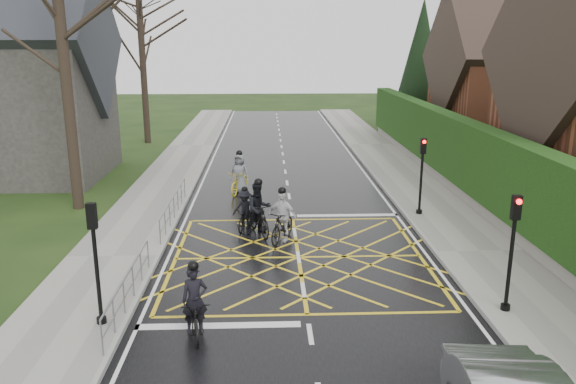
{
  "coord_description": "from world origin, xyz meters",
  "views": [
    {
      "loc": [
        -1.01,
        -17.14,
        6.83
      ],
      "look_at": [
        -0.21,
        3.44,
        1.3
      ],
      "focal_mm": 35.0,
      "sensor_mm": 36.0,
      "label": 1
    }
  ],
  "objects": [
    {
      "name": "tree_far",
      "position": [
        -9.3,
        22.0,
        7.19
      ],
      "size": [
        8.4,
        8.4,
        10.4
      ],
      "color": "black",
      "rests_on": "ground"
    },
    {
      "name": "railing_south",
      "position": [
        -4.65,
        -3.5,
        0.78
      ],
      "size": [
        0.05,
        5.04,
        1.03
      ],
      "color": "slate",
      "rests_on": "ground"
    },
    {
      "name": "cyclist_mid",
      "position": [
        -1.84,
        3.05,
        0.59
      ],
      "size": [
        1.06,
        1.76,
        1.62
      ],
      "rotation": [
        0.0,
        0.0,
        -0.23
      ],
      "color": "black",
      "rests_on": "ground"
    },
    {
      "name": "stone_wall",
      "position": [
        7.75,
        6.0,
        0.35
      ],
      "size": [
        0.5,
        38.0,
        0.7
      ],
      "primitive_type": "cube",
      "color": "slate",
      "rests_on": "ground"
    },
    {
      "name": "cyclist_lead",
      "position": [
        -2.27,
        8.16,
        0.7
      ],
      "size": [
        1.32,
        2.2,
        2.02
      ],
      "rotation": [
        0.0,
        0.0,
        -0.31
      ],
      "color": "#B2A015",
      "rests_on": "ground"
    },
    {
      "name": "railing_north",
      "position": [
        -4.65,
        4.0,
        0.79
      ],
      "size": [
        0.05,
        6.04,
        1.03
      ],
      "color": "slate",
      "rests_on": "ground"
    },
    {
      "name": "cyclist_rear",
      "position": [
        -2.77,
        -4.83,
        0.6
      ],
      "size": [
        1.04,
        1.99,
        1.85
      ],
      "rotation": [
        0.0,
        0.0,
        0.21
      ],
      "color": "black",
      "rests_on": "ground"
    },
    {
      "name": "sidewalk_right",
      "position": [
        6.0,
        0.0,
        0.07
      ],
      "size": [
        3.0,
        80.0,
        0.15
      ],
      "primitive_type": "cube",
      "color": "gray",
      "rests_on": "ground"
    },
    {
      "name": "sidewalk_left",
      "position": [
        -6.0,
        0.0,
        0.07
      ],
      "size": [
        3.0,
        80.0,
        0.15
      ],
      "primitive_type": "cube",
      "color": "gray",
      "rests_on": "ground"
    },
    {
      "name": "tree_near",
      "position": [
        -9.0,
        6.0,
        7.91
      ],
      "size": [
        9.24,
        9.24,
        11.44
      ],
      "color": "black",
      "rests_on": "ground"
    },
    {
      "name": "hedge",
      "position": [
        7.75,
        6.0,
        2.1
      ],
      "size": [
        0.9,
        38.0,
        2.8
      ],
      "primitive_type": "cube",
      "color": "black",
      "rests_on": "stone_wall"
    },
    {
      "name": "tree_mid",
      "position": [
        -10.0,
        14.0,
        8.63
      ],
      "size": [
        10.08,
        10.08,
        12.48
      ],
      "color": "black",
      "rests_on": "ground"
    },
    {
      "name": "house_far",
      "position": [
        14.75,
        18.0,
        4.36
      ],
      "size": [
        9.8,
        8.8,
        10.3
      ],
      "color": "brown",
      "rests_on": "ground"
    },
    {
      "name": "traffic_light_sw",
      "position": [
        -5.1,
        -4.5,
        1.66
      ],
      "size": [
        0.24,
        0.31,
        3.21
      ],
      "color": "black",
      "rests_on": "ground"
    },
    {
      "name": "church",
      "position": [
        -13.54,
        12.0,
        4.93
      ],
      "size": [
        8.8,
        7.8,
        11.0
      ],
      "color": "#2D2B28",
      "rests_on": "ground"
    },
    {
      "name": "ground",
      "position": [
        0.0,
        0.0,
        0.0
      ],
      "size": [
        120.0,
        120.0,
        0.0
      ],
      "primitive_type": "plane",
      "color": "black",
      "rests_on": "ground"
    },
    {
      "name": "traffic_light_se",
      "position": [
        5.1,
        -4.2,
        1.66
      ],
      "size": [
        0.24,
        0.31,
        3.21
      ],
      "rotation": [
        0.0,
        0.0,
        3.14
      ],
      "color": "black",
      "rests_on": "ground"
    },
    {
      "name": "conifer",
      "position": [
        10.75,
        26.0,
        4.99
      ],
      "size": [
        4.6,
        4.6,
        10.0
      ],
      "color": "black",
      "rests_on": "ground"
    },
    {
      "name": "road",
      "position": [
        0.0,
        0.0,
        0.01
      ],
      "size": [
        9.0,
        80.0,
        0.01
      ],
      "primitive_type": "cube",
      "color": "black",
      "rests_on": "ground"
    },
    {
      "name": "cyclist_front",
      "position": [
        -0.49,
        1.59,
        0.72
      ],
      "size": [
        1.29,
        2.02,
        1.96
      ],
      "rotation": [
        0.0,
        0.0,
        -0.41
      ],
      "color": "black",
      "rests_on": "ground"
    },
    {
      "name": "cyclist_back",
      "position": [
        -1.32,
        2.38,
        0.79
      ],
      "size": [
        1.27,
        2.16,
        2.09
      ],
      "rotation": [
        0.0,
        0.0,
        0.35
      ],
      "color": "black",
      "rests_on": "ground"
    },
    {
      "name": "traffic_light_ne",
      "position": [
        5.1,
        4.2,
        1.66
      ],
      "size": [
        0.24,
        0.31,
        3.21
      ],
      "rotation": [
        0.0,
        0.0,
        3.14
      ],
      "color": "black",
      "rests_on": "ground"
    }
  ]
}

